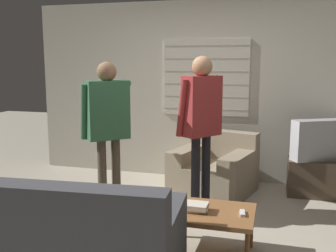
{
  "coord_description": "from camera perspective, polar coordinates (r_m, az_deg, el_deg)",
  "views": [
    {
      "loc": [
        0.98,
        -3.55,
        1.7
      ],
      "look_at": [
        -0.16,
        0.53,
        1.0
      ],
      "focal_mm": 42.0,
      "sensor_mm": 36.0,
      "label": 1
    }
  ],
  "objects": [
    {
      "name": "armchair_beige",
      "position": [
        5.21,
        6.82,
        -6.27
      ],
      "size": [
        1.14,
        1.1,
        0.77
      ],
      "rotation": [
        0.0,
        0.0,
        2.88
      ],
      "color": "gray",
      "rests_on": "ground_plane"
    },
    {
      "name": "soda_can",
      "position": [
        3.63,
        -0.08,
        -10.29
      ],
      "size": [
        0.07,
        0.07,
        0.13
      ],
      "color": "red",
      "rests_on": "coffee_table"
    },
    {
      "name": "spare_remote",
      "position": [
        3.47,
        10.75,
        -12.31
      ],
      "size": [
        0.06,
        0.13,
        0.02
      ],
      "rotation": [
        0.0,
        0.0,
        0.15
      ],
      "color": "white",
      "rests_on": "coffee_table"
    },
    {
      "name": "couch_blue",
      "position": [
        3.13,
        -16.0,
        -16.76
      ],
      "size": [
        1.86,
        1.01,
        0.92
      ],
      "rotation": [
        0.0,
        0.0,
        0.08
      ],
      "color": "#424247",
      "rests_on": "ground_plane"
    },
    {
      "name": "person_left_standing",
      "position": [
        4.36,
        -8.77,
        1.11
      ],
      "size": [
        0.53,
        0.81,
        1.7
      ],
      "rotation": [
        0.0,
        0.0,
        0.73
      ],
      "color": "#4C4233",
      "rests_on": "ground_plane"
    },
    {
      "name": "tv_stand",
      "position": [
        5.42,
        21.27,
        -6.97
      ],
      "size": [
        0.81,
        0.45,
        0.47
      ],
      "color": "#4C3D2D",
      "rests_on": "ground_plane"
    },
    {
      "name": "book_stack",
      "position": [
        3.48,
        4.07,
        -11.67
      ],
      "size": [
        0.24,
        0.17,
        0.07
      ],
      "color": "beige",
      "rests_on": "coffee_table"
    },
    {
      "name": "tv",
      "position": [
        5.31,
        21.56,
        -1.87
      ],
      "size": [
        0.8,
        0.55,
        0.51
      ],
      "rotation": [
        0.0,
        0.0,
        3.63
      ],
      "color": "#B2B2B7",
      "rests_on": "tv_stand"
    },
    {
      "name": "wall_back",
      "position": [
        5.68,
        5.6,
        5.11
      ],
      "size": [
        5.2,
        0.08,
        2.55
      ],
      "color": "#BCB7A8",
      "rests_on": "ground_plane"
    },
    {
      "name": "ground_plane",
      "position": [
        4.05,
        0.12,
        -15.4
      ],
      "size": [
        16.0,
        16.0,
        0.0
      ],
      "primitive_type": "plane",
      "color": "#B2A893"
    },
    {
      "name": "person_right_standing",
      "position": [
        4.36,
        4.78,
        1.78
      ],
      "size": [
        0.58,
        0.82,
        1.76
      ],
      "rotation": [
        0.0,
        0.0,
        0.93
      ],
      "color": "black",
      "rests_on": "ground_plane"
    },
    {
      "name": "coffee_table",
      "position": [
        3.55,
        4.21,
        -12.57
      ],
      "size": [
        1.0,
        0.6,
        0.41
      ],
      "color": "brown",
      "rests_on": "ground_plane"
    }
  ]
}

